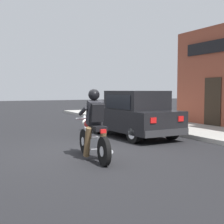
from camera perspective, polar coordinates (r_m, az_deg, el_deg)
ground_plane at (r=8.13m, az=-4.39°, el=-7.29°), size 80.00×80.00×0.00m
sidewalk_curb at (r=13.24m, az=11.36°, el=-2.65°), size 2.60×22.00×0.14m
motorcycle_with_rider at (r=7.17m, az=-3.33°, el=-3.34°), size 0.59×2.02×1.62m
car_hatchback at (r=10.62m, az=3.91°, el=-0.45°), size 1.84×3.86×1.57m
fire_hydrant at (r=13.65m, az=8.70°, el=-0.30°), size 0.36×0.24×0.88m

